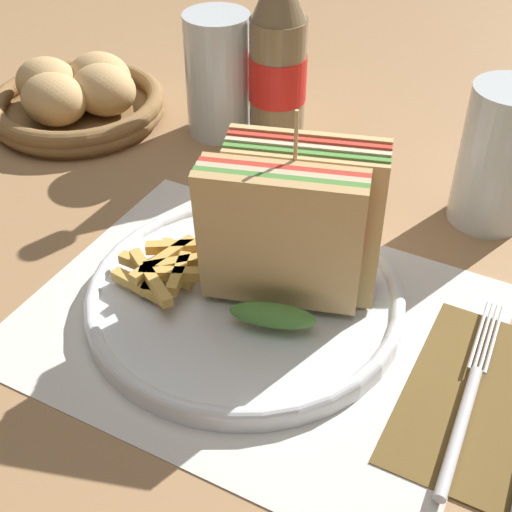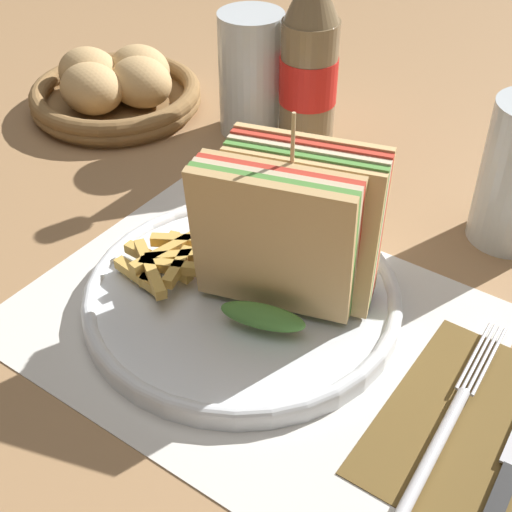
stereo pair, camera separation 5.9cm
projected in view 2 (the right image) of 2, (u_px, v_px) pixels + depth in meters
The scene contains 11 objects.
ground_plane at pixel (241, 286), 0.62m from camera, with size 4.00×4.00×0.00m, color #9E754C.
placemat at pixel (250, 322), 0.59m from camera, with size 0.37×0.29×0.00m.
plate_main at pixel (242, 296), 0.60m from camera, with size 0.27×0.27×0.02m.
club_sandwich at pixel (289, 233), 0.55m from camera, with size 0.14×0.12×0.16m.
fries_pile at pixel (168, 261), 0.60m from camera, with size 0.10×0.09×0.02m.
ketchup_blob at pixel (204, 249), 0.62m from camera, with size 0.03×0.03×0.01m.
napkin at pixel (486, 432), 0.50m from camera, with size 0.14×0.18×0.00m.
fork at pixel (445, 429), 0.49m from camera, with size 0.02×0.20×0.01m.
coke_bottle_near at pixel (309, 62), 0.75m from camera, with size 0.06×0.06×0.23m.
glass_far at pixel (251, 81), 0.80m from camera, with size 0.07×0.07×0.14m.
bread_basket at pixel (116, 90), 0.86m from camera, with size 0.21×0.21×0.07m.
Camera 2 is at (0.28, -0.37, 0.41)m, focal length 50.00 mm.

